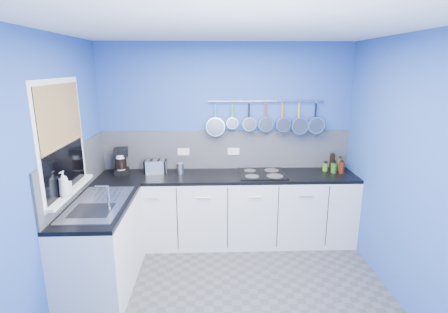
{
  "coord_description": "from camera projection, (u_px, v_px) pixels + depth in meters",
  "views": [
    {
      "loc": [
        -0.18,
        -2.92,
        2.21
      ],
      "look_at": [
        -0.05,
        0.75,
        1.25
      ],
      "focal_mm": 27.95,
      "sensor_mm": 36.0,
      "label": 1
    }
  ],
  "objects": [
    {
      "name": "ceiling",
      "position": [
        234.0,
        26.0,
        2.76
      ],
      "size": [
        3.2,
        3.0,
        0.02
      ],
      "primitive_type": "cube",
      "color": "white",
      "rests_on": "ground"
    },
    {
      "name": "soap_bottle_a",
      "position": [
        64.0,
        184.0,
        3.16
      ],
      "size": [
        0.11,
        0.11,
        0.24
      ],
      "primitive_type": "imported",
      "rotation": [
        0.0,
        0.0,
        -0.18
      ],
      "color": "white",
      "rests_on": "window_sill"
    },
    {
      "name": "soap_bottle_b",
      "position": [
        67.0,
        185.0,
        3.22
      ],
      "size": [
        0.09,
        0.09,
        0.17
      ],
      "primitive_type": "imported",
      "rotation": [
        0.0,
        0.0,
        0.19
      ],
      "color": "white",
      "rests_on": "window_sill"
    },
    {
      "name": "window_frame",
      "position": [
        62.0,
        139.0,
        3.24
      ],
      "size": [
        0.01,
        1.0,
        1.1
      ],
      "primitive_type": "cube",
      "color": "white",
      "rests_on": "wall_left"
    },
    {
      "name": "condiment_4",
      "position": [
        334.0,
        168.0,
        4.39
      ],
      "size": [
        0.07,
        0.07,
        0.13
      ],
      "primitive_type": "cylinder",
      "color": "#265919",
      "rests_on": "worktop_back"
    },
    {
      "name": "window_glass",
      "position": [
        62.0,
        139.0,
        3.24
      ],
      "size": [
        0.01,
        0.9,
        1.0
      ],
      "primitive_type": "cube",
      "color": "black",
      "rests_on": "wall_left"
    },
    {
      "name": "condiment_0",
      "position": [
        339.0,
        164.0,
        4.46
      ],
      "size": [
        0.06,
        0.06,
        0.17
      ],
      "primitive_type": "cylinder",
      "color": "brown",
      "rests_on": "worktop_back"
    },
    {
      "name": "toaster",
      "position": [
        155.0,
        167.0,
        4.37
      ],
      "size": [
        0.29,
        0.21,
        0.16
      ],
      "primitive_type": "cube",
      "rotation": [
        0.0,
        0.0,
        0.26
      ],
      "color": "silver",
      "rests_on": "worktop_back"
    },
    {
      "name": "pan_3",
      "position": [
        266.0,
        116.0,
        4.4
      ],
      "size": [
        0.19,
        0.07,
        0.38
      ],
      "primitive_type": null,
      "color": "silver",
      "rests_on": "pot_rail"
    },
    {
      "name": "pan_6",
      "position": [
        315.0,
        117.0,
        4.42
      ],
      "size": [
        0.21,
        0.1,
        0.4
      ],
      "primitive_type": null,
      "color": "silver",
      "rests_on": "pot_rail"
    },
    {
      "name": "canister",
      "position": [
        180.0,
        168.0,
        4.36
      ],
      "size": [
        0.11,
        0.11,
        0.13
      ],
      "primitive_type": "cylinder",
      "rotation": [
        0.0,
        0.0,
        -0.32
      ],
      "color": "silver",
      "rests_on": "worktop_back"
    },
    {
      "name": "pan_1",
      "position": [
        232.0,
        115.0,
        4.38
      ],
      "size": [
        0.15,
        0.09,
        0.34
      ],
      "primitive_type": null,
      "color": "silver",
      "rests_on": "pot_rail"
    },
    {
      "name": "wall_left",
      "position": [
        47.0,
        180.0,
        3.02
      ],
      "size": [
        0.02,
        3.0,
        2.5
      ],
      "primitive_type": "cube",
      "color": "#2D51A9",
      "rests_on": "ground"
    },
    {
      "name": "pot_rail",
      "position": [
        266.0,
        101.0,
        4.36
      ],
      "size": [
        1.45,
        0.02,
        0.02
      ],
      "primitive_type": "cylinder",
      "rotation": [
        0.0,
        1.57,
        0.0
      ],
      "color": "silver",
      "rests_on": "wall_back"
    },
    {
      "name": "socket_left",
      "position": [
        184.0,
        152.0,
        4.51
      ],
      "size": [
        0.15,
        0.01,
        0.09
      ],
      "primitive_type": "cube",
      "color": "white",
      "rests_on": "backsplash_back"
    },
    {
      "name": "cabinet_run_left",
      "position": [
        102.0,
        247.0,
        3.53
      ],
      "size": [
        0.6,
        1.2,
        0.86
      ],
      "primitive_type": "cube",
      "color": "silver",
      "rests_on": "ground"
    },
    {
      "name": "pan_5",
      "position": [
        299.0,
        117.0,
        4.42
      ],
      "size": [
        0.22,
        0.13,
        0.41
      ],
      "primitive_type": null,
      "color": "silver",
      "rests_on": "pot_rail"
    },
    {
      "name": "pan_2",
      "position": [
        249.0,
        116.0,
        4.39
      ],
      "size": [
        0.18,
        0.11,
        0.37
      ],
      "primitive_type": null,
      "color": "silver",
      "rests_on": "pot_rail"
    },
    {
      "name": "pan_0",
      "position": [
        215.0,
        119.0,
        4.38
      ],
      "size": [
        0.24,
        0.09,
        0.43
      ],
      "primitive_type": null,
      "color": "silver",
      "rests_on": "pot_rail"
    },
    {
      "name": "hob",
      "position": [
        262.0,
        174.0,
        4.34
      ],
      "size": [
        0.58,
        0.51,
        0.01
      ],
      "primitive_type": "cube",
      "color": "black",
      "rests_on": "worktop_back"
    },
    {
      "name": "cabinet_run_back",
      "position": [
        227.0,
        210.0,
        4.44
      ],
      "size": [
        3.2,
        0.6,
        0.86
      ],
      "primitive_type": "cube",
      "color": "silver",
      "rests_on": "ground"
    },
    {
      "name": "pan_4",
      "position": [
        282.0,
        116.0,
        4.41
      ],
      "size": [
        0.19,
        0.13,
        0.38
      ],
      "primitive_type": null,
      "color": "silver",
      "rests_on": "pot_rail"
    },
    {
      "name": "condiment_2",
      "position": [
        325.0,
        167.0,
        4.46
      ],
      "size": [
        0.07,
        0.07,
        0.1
      ],
      "primitive_type": "cylinder",
      "color": "#3F721E",
      "rests_on": "worktop_back"
    },
    {
      "name": "worktop_left",
      "position": [
        98.0,
        206.0,
        3.41
      ],
      "size": [
        0.6,
        1.2,
        0.04
      ],
      "primitive_type": "cube",
      "color": "black",
      "rests_on": "cabinet_run_left"
    },
    {
      "name": "bamboo_blind",
      "position": [
        60.0,
        115.0,
        3.18
      ],
      "size": [
        0.01,
        0.9,
        0.55
      ],
      "primitive_type": "cube",
      "color": "#9C844D",
      "rests_on": "wall_left"
    },
    {
      "name": "wall_back",
      "position": [
        226.0,
        142.0,
        4.54
      ],
      "size": [
        3.2,
        0.02,
        2.5
      ],
      "primitive_type": "cube",
      "color": "#2D51A9",
      "rests_on": "ground"
    },
    {
      "name": "mixer_tap",
      "position": [
        108.0,
        198.0,
        3.21
      ],
      "size": [
        0.12,
        0.08,
        0.26
      ],
      "primitive_type": null,
      "color": "silver",
      "rests_on": "worktop_left"
    },
    {
      "name": "socket_right",
      "position": [
        234.0,
        151.0,
        4.53
      ],
      "size": [
        0.15,
        0.01,
        0.09
      ],
      "primitive_type": "cube",
      "color": "white",
      "rests_on": "backsplash_back"
    },
    {
      "name": "wall_right",
      "position": [
        411.0,
        176.0,
        3.13
      ],
      "size": [
        0.02,
        3.0,
        2.5
      ],
      "primitive_type": "cube",
      "color": "#2D51A9",
      "rests_on": "ground"
    },
    {
      "name": "condiment_1",
      "position": [
        332.0,
        163.0,
        4.45
      ],
      "size": [
        0.06,
        0.06,
        0.22
      ],
      "primitive_type": "cylinder",
      "color": "black",
      "rests_on": "worktop_back"
    },
    {
      "name": "coffee_maker",
      "position": [
        121.0,
        161.0,
        4.33
      ],
      "size": [
        0.21,
        0.23,
        0.32
      ],
      "primitive_type": null,
      "rotation": [
        0.0,
        0.0,
        0.19
      ],
      "color": "black",
      "rests_on": "worktop_back"
    },
    {
      "name": "wall_front",
      "position": [
        252.0,
        279.0,
        1.61
      ],
      "size": [
        3.2,
        0.02,
        2.5
      ],
      "primitive_type": "cube",
      "color": "#2D51A9",
      "rests_on": "ground"
    },
    {
      "name": "floor",
      "position": [
        232.0,
        301.0,
        3.39
      ],
      "size": [
        3.2,
        3.0,
        0.02
      ],
      "primitive_type": "cube",
      "color": "#47474C",
      "rests_on": "ground"
    },
    {
      "name": "worktop_back",
      "position": [
        227.0,
        176.0,
        4.33
      ],
      "size": [
        3.2,
        0.6,
        0.04
      ],
      "primitive_type": "cube",
      "color": "black",
      "rests_on": "cabinet_run_back"
    },
    {
      "name": "backsplash_left",
      "position": [
        77.0,
        171.0,
        3.63
      ],
      "size": [
        0.02,
        1.8,
        0.5
      ],
      "primitive_type": "cube",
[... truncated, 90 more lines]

